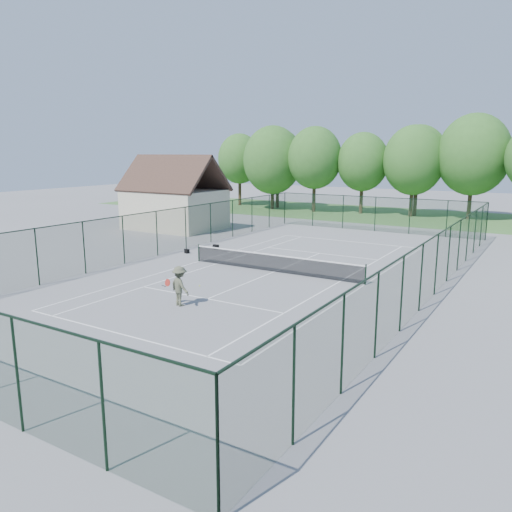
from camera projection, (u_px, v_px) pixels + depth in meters
name	position (u px, v px, depth m)	size (l,w,h in m)	color
ground	(274.00, 272.00, 28.98)	(140.00, 140.00, 0.00)	gray
grass_far	(410.00, 216.00, 54.01)	(80.00, 16.00, 0.01)	#497B39
court_lines	(274.00, 272.00, 28.98)	(11.05, 23.85, 0.01)	white
tennis_net	(274.00, 262.00, 28.86)	(11.08, 0.08, 1.10)	black
fence_enclosure	(274.00, 246.00, 28.66)	(18.05, 36.05, 3.02)	#16351C
utility_building	(174.00, 194.00, 44.88)	(8.60, 6.27, 6.63)	beige
tree_line_far	(414.00, 160.00, 52.79)	(39.40, 6.40, 9.70)	#3E2C1D
sports_bag_a	(187.00, 251.00, 34.32)	(0.36, 0.22, 0.29)	black
sports_bag_b	(216.00, 247.00, 35.85)	(0.40, 0.25, 0.31)	black
tennis_player	(180.00, 286.00, 22.44)	(1.70, 0.99, 1.82)	#53563F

